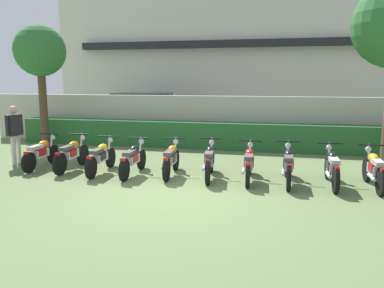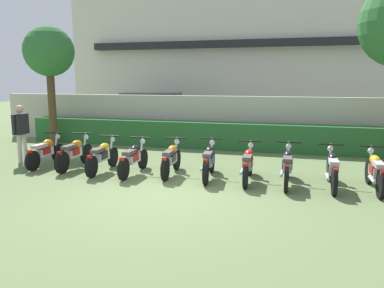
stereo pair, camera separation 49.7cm
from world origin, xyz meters
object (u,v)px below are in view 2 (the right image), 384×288
at_px(motorcycle_in_row_0, 45,152).
at_px(motorcycle_in_row_3, 133,158).
at_px(parked_car, 155,113).
at_px(motorcycle_in_row_4, 171,159).
at_px(motorcycle_in_row_7, 287,166).
at_px(motorcycle_in_row_1, 74,153).
at_px(motorcycle_in_row_2, 102,156).
at_px(tree_near_inspector, 49,53).
at_px(motorcycle_in_row_9, 375,171).
at_px(inspector_person, 21,128).
at_px(motorcycle_in_row_6, 248,164).
at_px(motorcycle_in_row_8, 332,169).
at_px(motorcycle_in_row_5, 209,161).

bearing_deg(motorcycle_in_row_0, motorcycle_in_row_3, -95.27).
distance_m(parked_car, motorcycle_in_row_4, 8.57).
bearing_deg(motorcycle_in_row_3, motorcycle_in_row_7, -90.68).
distance_m(motorcycle_in_row_1, motorcycle_in_row_2, 0.99).
xyz_separation_m(tree_near_inspector, motorcycle_in_row_1, (3.08, -3.39, -3.04)).
distance_m(motorcycle_in_row_1, motorcycle_in_row_9, 7.85).
bearing_deg(motorcycle_in_row_0, motorcycle_in_row_2, -96.45).
bearing_deg(inspector_person, motorcycle_in_row_3, -7.21).
relative_size(motorcycle_in_row_0, motorcycle_in_row_6, 0.95).
xyz_separation_m(parked_car, motorcycle_in_row_0, (-0.41, -7.82, -0.50)).
xyz_separation_m(motorcycle_in_row_4, inspector_person, (-4.93, 0.31, 0.61)).
bearing_deg(parked_car, motorcycle_in_row_6, -63.57).
height_order(motorcycle_in_row_0, inspector_person, inspector_person).
xyz_separation_m(motorcycle_in_row_0, motorcycle_in_row_2, (1.94, -0.16, 0.00)).
bearing_deg(motorcycle_in_row_7, motorcycle_in_row_3, 90.31).
distance_m(motorcycle_in_row_8, inspector_person, 8.98).
relative_size(motorcycle_in_row_5, inspector_person, 1.09).
bearing_deg(motorcycle_in_row_5, motorcycle_in_row_0, 83.44).
xyz_separation_m(motorcycle_in_row_5, inspector_person, (-5.97, 0.36, 0.59)).
xyz_separation_m(motorcycle_in_row_2, motorcycle_in_row_7, (4.93, 0.04, 0.02)).
height_order(motorcycle_in_row_6, inspector_person, inspector_person).
relative_size(motorcycle_in_row_3, inspector_person, 1.09).
relative_size(tree_near_inspector, motorcycle_in_row_7, 2.30).
relative_size(motorcycle_in_row_1, motorcycle_in_row_4, 1.07).
xyz_separation_m(motorcycle_in_row_0, motorcycle_in_row_8, (7.89, -0.11, 0.01)).
bearing_deg(motorcycle_in_row_4, tree_near_inspector, 56.33).
height_order(tree_near_inspector, motorcycle_in_row_7, tree_near_inspector).
relative_size(parked_car, motorcycle_in_row_9, 2.54).
distance_m(motorcycle_in_row_5, motorcycle_in_row_9, 3.90).
relative_size(tree_near_inspector, motorcycle_in_row_3, 2.37).
relative_size(motorcycle_in_row_3, motorcycle_in_row_9, 1.02).
distance_m(motorcycle_in_row_9, inspector_person, 9.90).
bearing_deg(motorcycle_in_row_2, motorcycle_in_row_3, -94.51).
relative_size(motorcycle_in_row_6, motorcycle_in_row_9, 1.02).
xyz_separation_m(parked_car, motorcycle_in_row_5, (4.50, -7.87, -0.48)).
distance_m(motorcycle_in_row_2, motorcycle_in_row_9, 6.88).
relative_size(parked_car, motorcycle_in_row_3, 2.48).
xyz_separation_m(tree_near_inspector, motorcycle_in_row_5, (7.03, -3.44, -3.03)).
bearing_deg(motorcycle_in_row_2, inspector_person, 77.65).
bearing_deg(motorcycle_in_row_2, motorcycle_in_row_0, 81.87).
height_order(tree_near_inspector, motorcycle_in_row_6, tree_near_inspector).
distance_m(motorcycle_in_row_2, motorcycle_in_row_5, 2.98).
relative_size(motorcycle_in_row_5, motorcycle_in_row_9, 1.03).
xyz_separation_m(parked_car, motorcycle_in_row_3, (2.46, -8.01, -0.50)).
bearing_deg(motorcycle_in_row_1, motorcycle_in_row_6, -92.74).
xyz_separation_m(tree_near_inspector, motorcycle_in_row_9, (10.93, -3.53, -3.04)).
xyz_separation_m(motorcycle_in_row_8, motorcycle_in_row_9, (0.93, -0.03, 0.00)).
bearing_deg(motorcycle_in_row_4, motorcycle_in_row_0, 85.87).
height_order(motorcycle_in_row_1, motorcycle_in_row_5, motorcycle_in_row_5).
distance_m(tree_near_inspector, motorcycle_in_row_9, 11.88).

